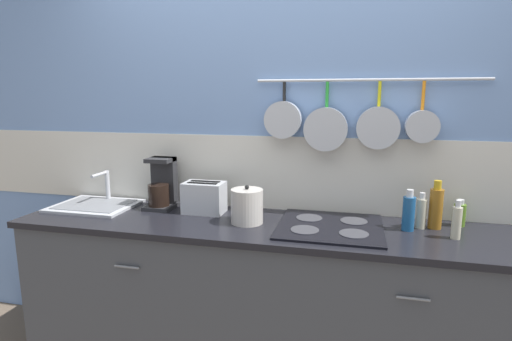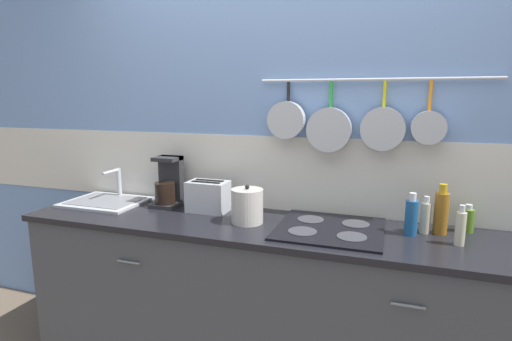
{
  "view_description": "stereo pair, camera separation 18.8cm",
  "coord_description": "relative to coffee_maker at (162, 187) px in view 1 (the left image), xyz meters",
  "views": [
    {
      "loc": [
        0.41,
        -2.02,
        1.58
      ],
      "look_at": [
        -0.08,
        0.0,
        1.2
      ],
      "focal_mm": 28.0,
      "sensor_mm": 36.0,
      "label": 1
    },
    {
      "loc": [
        0.59,
        -1.96,
        1.58
      ],
      "look_at": [
        -0.08,
        0.0,
        1.2
      ],
      "focal_mm": 28.0,
      "sensor_mm": 36.0,
      "label": 2
    }
  ],
  "objects": [
    {
      "name": "countertop",
      "position": [
        0.72,
        -0.17,
        -0.15
      ],
      "size": [
        2.83,
        0.6,
        0.03
      ],
      "color": "black",
      "rests_on": "cabinet_base"
    },
    {
      "name": "wall_back",
      "position": [
        0.72,
        0.16,
        0.24
      ],
      "size": [
        7.2,
        0.16,
        2.6
      ],
      "color": "#7293C6",
      "rests_on": "ground_plane"
    },
    {
      "name": "bottle_sesame_oil",
      "position": [
        1.63,
        -0.17,
        -0.04
      ],
      "size": [
        0.05,
        0.05,
        0.19
      ],
      "color": "#BFB799",
      "rests_on": "countertop"
    },
    {
      "name": "bottle_olive_oil",
      "position": [
        1.7,
        0.04,
        -0.07
      ],
      "size": [
        0.06,
        0.06,
        0.14
      ],
      "color": "#4C721E",
      "rests_on": "countertop"
    },
    {
      "name": "bottle_dish_soap",
      "position": [
        1.42,
        -0.1,
        -0.03
      ],
      "size": [
        0.06,
        0.06,
        0.21
      ],
      "color": "navy",
      "rests_on": "countertop"
    },
    {
      "name": "cabinet_base",
      "position": [
        0.72,
        -0.17,
        -0.6
      ],
      "size": [
        2.79,
        0.57,
        0.87
      ],
      "color": "#3F4247",
      "rests_on": "ground_plane"
    },
    {
      "name": "coffee_maker",
      "position": [
        0.0,
        0.0,
        0.0
      ],
      "size": [
        0.17,
        0.19,
        0.31
      ],
      "color": "#262628",
      "rests_on": "countertop"
    },
    {
      "name": "cooktop",
      "position": [
        1.03,
        -0.15,
        -0.12
      ],
      "size": [
        0.54,
        0.52,
        0.01
      ],
      "color": "black",
      "rests_on": "countertop"
    },
    {
      "name": "toaster",
      "position": [
        0.29,
        -0.04,
        -0.04
      ],
      "size": [
        0.25,
        0.15,
        0.19
      ],
      "color": "#B7BABF",
      "rests_on": "countertop"
    },
    {
      "name": "sink_basin",
      "position": [
        -0.42,
        -0.08,
        -0.11
      ],
      "size": [
        0.48,
        0.39,
        0.2
      ],
      "color": "#B7BABF",
      "rests_on": "countertop"
    },
    {
      "name": "kettle",
      "position": [
        0.59,
        -0.17,
        -0.03
      ],
      "size": [
        0.17,
        0.17,
        0.21
      ],
      "color": "beige",
      "rests_on": "countertop"
    },
    {
      "name": "bottle_hot_sauce",
      "position": [
        1.49,
        -0.05,
        -0.04
      ],
      "size": [
        0.05,
        0.05,
        0.19
      ],
      "color": "#BFB799",
      "rests_on": "countertop"
    },
    {
      "name": "bottle_vinegar",
      "position": [
        1.56,
        -0.03,
        -0.02
      ],
      "size": [
        0.07,
        0.07,
        0.25
      ],
      "color": "#8C5919",
      "rests_on": "countertop"
    }
  ]
}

